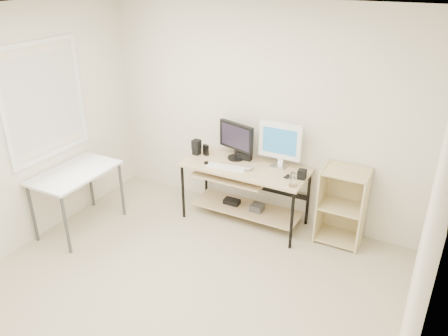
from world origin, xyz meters
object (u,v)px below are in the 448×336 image
side_table (76,178)px  black_monitor (236,139)px  shelf_unit (343,205)px  white_imac (280,142)px  desk (243,181)px  audio_controller (206,150)px

side_table → black_monitor: size_ratio=2.02×
side_table → shelf_unit: bearing=23.3°
white_imac → side_table: bearing=-149.1°
shelf_unit → white_imac: bearing=179.3°
black_monitor → shelf_unit: bearing=16.6°
desk → audio_controller: audio_controller is taller
side_table → audio_controller: audio_controller is taller
audio_controller → side_table: bearing=-112.4°
side_table → shelf_unit: shelf_unit is taller
side_table → audio_controller: (1.10, 1.12, 0.15)m
side_table → white_imac: white_imac is taller
shelf_unit → black_monitor: (-1.35, -0.02, 0.56)m
desk → side_table: (-1.65, -1.06, 0.13)m
desk → audio_controller: bearing=173.5°
shelf_unit → audio_controller: shelf_unit is taller
shelf_unit → white_imac: size_ratio=1.66×
shelf_unit → white_imac: white_imac is taller
desk → white_imac: 0.67m
shelf_unit → black_monitor: size_ratio=1.82×
black_monitor → white_imac: 0.55m
black_monitor → audio_controller: bearing=-152.6°
desk → black_monitor: size_ratio=3.03×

